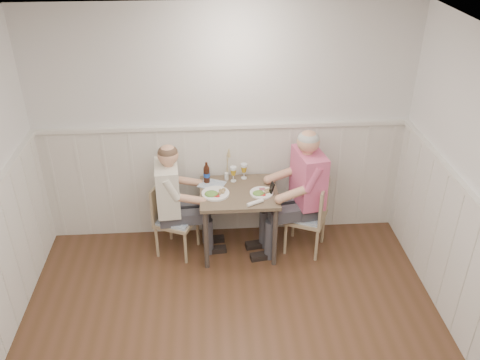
{
  "coord_description": "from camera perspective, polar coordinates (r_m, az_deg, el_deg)",
  "views": [
    {
      "loc": [
        -0.16,
        -2.69,
        3.52
      ],
      "look_at": [
        0.13,
        1.64,
        1.0
      ],
      "focal_mm": 38.0,
      "sensor_mm": 36.0,
      "label": 1
    }
  ],
  "objects": [
    {
      "name": "plate_man",
      "position": [
        5.26,
        2.36,
        -1.38
      ],
      "size": [
        0.25,
        0.25,
        0.06
      ],
      "color": "white",
      "rests_on": "dining_table"
    },
    {
      "name": "room_shell",
      "position": [
        3.35,
        -0.37,
        -6.46
      ],
      "size": [
        4.04,
        4.54,
        2.6
      ],
      "color": "silver",
      "rests_on": "ground"
    },
    {
      "name": "gingham_mat",
      "position": [
        5.44,
        -3.16,
        -0.49
      ],
      "size": [
        0.33,
        0.3,
        0.01
      ],
      "color": "#4F75A2",
      "rests_on": "dining_table"
    },
    {
      "name": "rolled_napkin",
      "position": [
        5.09,
        1.71,
        -2.55
      ],
      "size": [
        0.18,
        0.12,
        0.04
      ],
      "color": "white",
      "rests_on": "dining_table"
    },
    {
      "name": "beer_glass_b",
      "position": [
        5.44,
        -0.75,
        0.94
      ],
      "size": [
        0.07,
        0.07,
        0.17
      ],
      "color": "silver",
      "rests_on": "dining_table"
    },
    {
      "name": "beer_glass_a",
      "position": [
        5.49,
        0.45,
        1.28
      ],
      "size": [
        0.07,
        0.07,
        0.18
      ],
      "color": "silver",
      "rests_on": "dining_table"
    },
    {
      "name": "diner_cream",
      "position": [
        5.44,
        -7.5,
        -3.18
      ],
      "size": [
        0.63,
        0.44,
        1.32
      ],
      "color": "#3F3F47",
      "rests_on": "ground"
    },
    {
      "name": "man_in_pink",
      "position": [
        5.46,
        7.06,
        -2.34
      ],
      "size": [
        0.72,
        0.51,
        1.45
      ],
      "color": "#3F3F47",
      "rests_on": "ground"
    },
    {
      "name": "chair_left",
      "position": [
        5.51,
        -7.67,
        -4.01
      ],
      "size": [
        0.51,
        0.51,
        0.83
      ],
      "color": "#9A8764",
      "rests_on": "ground"
    },
    {
      "name": "dining_table",
      "position": [
        5.37,
        -0.14,
        -2.25
      ],
      "size": [
        0.81,
        0.7,
        0.75
      ],
      "color": "brown",
      "rests_on": "ground"
    },
    {
      "name": "chair_right",
      "position": [
        5.52,
        7.95,
        -3.83
      ],
      "size": [
        0.53,
        0.53,
        0.85
      ],
      "color": "#9A8764",
      "rests_on": "ground"
    },
    {
      "name": "wainscot",
      "position": [
        4.41,
        -0.9,
        -9.81
      ],
      "size": [
        4.0,
        4.49,
        1.34
      ],
      "color": "beige",
      "rests_on": "ground"
    },
    {
      "name": "grass_vase",
      "position": [
        5.44,
        -1.55,
        1.66
      ],
      "size": [
        0.05,
        0.05,
        0.39
      ],
      "color": "silver",
      "rests_on": "dining_table"
    },
    {
      "name": "plate_diner",
      "position": [
        5.24,
        -2.92,
        -1.47
      ],
      "size": [
        0.29,
        0.29,
        0.07
      ],
      "color": "white",
      "rests_on": "dining_table"
    },
    {
      "name": "beer_bottle",
      "position": [
        5.43,
        -3.77,
        0.72
      ],
      "size": [
        0.07,
        0.07,
        0.24
      ],
      "color": "black",
      "rests_on": "dining_table"
    }
  ]
}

